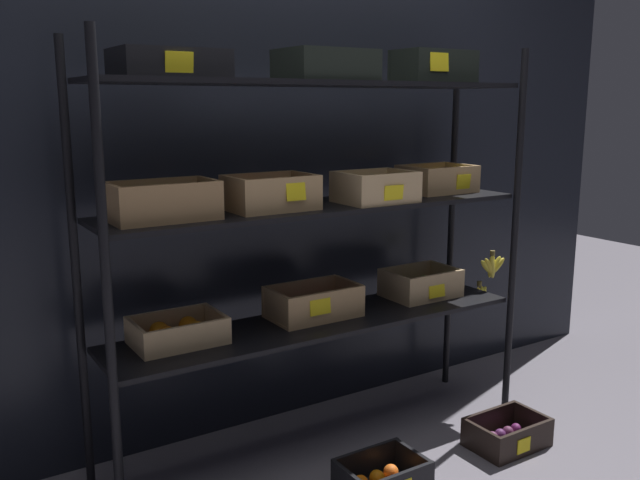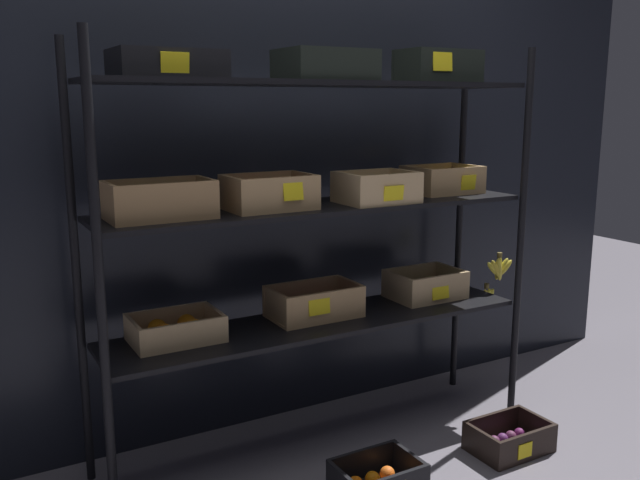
{
  "view_description": "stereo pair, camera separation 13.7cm",
  "coord_description": "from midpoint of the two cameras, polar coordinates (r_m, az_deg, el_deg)",
  "views": [
    {
      "loc": [
        -1.46,
        -2.29,
        1.46
      ],
      "look_at": [
        0.0,
        0.0,
        0.91
      ],
      "focal_mm": 38.09,
      "sensor_mm": 36.0,
      "label": 1
    },
    {
      "loc": [
        -1.34,
        -2.36,
        1.46
      ],
      "look_at": [
        0.0,
        0.0,
        0.91
      ],
      "focal_mm": 38.09,
      "sensor_mm": 36.0,
      "label": 2
    }
  ],
  "objects": [
    {
      "name": "ground_plane",
      "position": [
        3.09,
        -1.33,
        -16.74
      ],
      "size": [
        10.0,
        10.0,
        0.0
      ],
      "primitive_type": "plane",
      "color": "slate"
    },
    {
      "name": "storefront_wall",
      "position": [
        3.08,
        -5.45,
        10.24
      ],
      "size": [
        4.25,
        0.12,
        2.79
      ],
      "primitive_type": "cube",
      "color": "black",
      "rests_on": "ground_plane"
    },
    {
      "name": "display_rack",
      "position": [
        2.76,
        -1.39,
        3.1
      ],
      "size": [
        1.99,
        0.45,
        1.69
      ],
      "color": "black",
      "rests_on": "ground_plane"
    },
    {
      "name": "crate_ground_tangerine",
      "position": [
        2.74,
        3.7,
        -19.53
      ],
      "size": [
        0.32,
        0.24,
        0.13
      ],
      "color": "black",
      "rests_on": "ground_plane"
    },
    {
      "name": "crate_ground_plum",
      "position": [
        3.14,
        14.19,
        -15.67
      ],
      "size": [
        0.33,
        0.23,
        0.13
      ],
      "color": "black",
      "rests_on": "ground_plane"
    }
  ]
}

